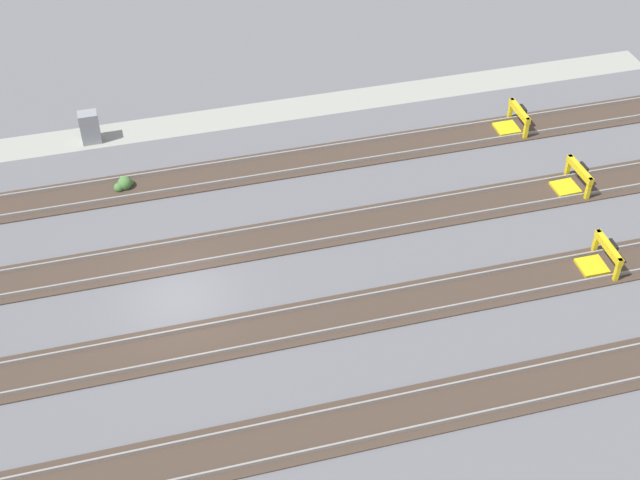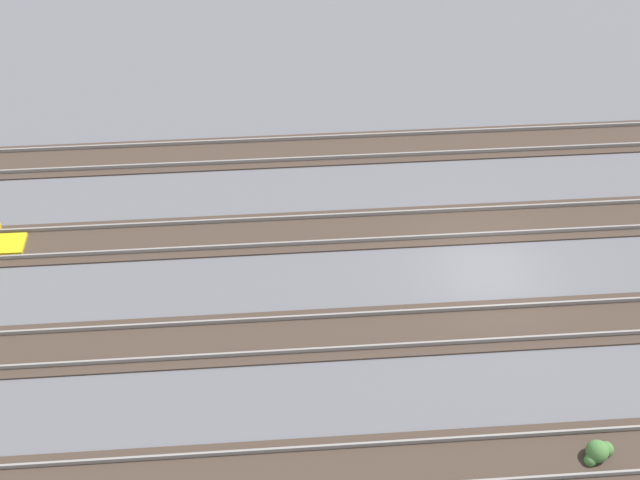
{
  "view_description": "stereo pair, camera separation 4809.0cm",
  "coord_description": "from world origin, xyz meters",
  "px_view_note": "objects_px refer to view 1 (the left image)",
  "views": [
    {
      "loc": [
        0.98,
        25.39,
        24.77
      ],
      "look_at": [
        -5.71,
        -0.0,
        1.8
      ],
      "focal_mm": 50.0,
      "sensor_mm": 36.0,
      "label": 1
    },
    {
      "loc": [
        -7.33,
        -21.81,
        20.69
      ],
      "look_at": [
        -5.71,
        -0.0,
        1.8
      ],
      "focal_mm": 50.0,
      "sensor_mm": 36.0,
      "label": 2
    }
  ],
  "objects_px": {
    "bumper_stop_near_inner_track": "(573,179)",
    "bumper_stop_nearest_track": "(514,120)",
    "electrical_cabinet": "(90,127)",
    "weed_clump": "(124,184)",
    "bumper_stop_middle_track": "(601,258)"
  },
  "relations": [
    {
      "from": "bumper_stop_near_inner_track",
      "to": "bumper_stop_nearest_track",
      "type": "bearing_deg",
      "value": -83.0
    },
    {
      "from": "bumper_stop_near_inner_track",
      "to": "electrical_cabinet",
      "type": "bearing_deg",
      "value": -24.22
    },
    {
      "from": "bumper_stop_nearest_track",
      "to": "bumper_stop_near_inner_track",
      "type": "xyz_separation_m",
      "value": [
        -0.62,
        5.07,
        0.0
      ]
    },
    {
      "from": "bumper_stop_near_inner_track",
      "to": "electrical_cabinet",
      "type": "distance_m",
      "value": 22.71
    },
    {
      "from": "bumper_stop_nearest_track",
      "to": "bumper_stop_near_inner_track",
      "type": "bearing_deg",
      "value": 97.0
    },
    {
      "from": "bumper_stop_nearest_track",
      "to": "weed_clump",
      "type": "relative_size",
      "value": 2.18
    },
    {
      "from": "electrical_cabinet",
      "to": "weed_clump",
      "type": "bearing_deg",
      "value": 105.58
    },
    {
      "from": "electrical_cabinet",
      "to": "weed_clump",
      "type": "relative_size",
      "value": 1.74
    },
    {
      "from": "weed_clump",
      "to": "bumper_stop_middle_track",
      "type": "bearing_deg",
      "value": 150.73
    },
    {
      "from": "bumper_stop_nearest_track",
      "to": "bumper_stop_near_inner_track",
      "type": "distance_m",
      "value": 5.11
    },
    {
      "from": "bumper_stop_near_inner_track",
      "to": "electrical_cabinet",
      "type": "relative_size",
      "value": 1.25
    },
    {
      "from": "bumper_stop_nearest_track",
      "to": "weed_clump",
      "type": "height_order",
      "value": "bumper_stop_nearest_track"
    },
    {
      "from": "bumper_stop_nearest_track",
      "to": "electrical_cabinet",
      "type": "xyz_separation_m",
      "value": [
        20.09,
        -4.24,
        0.29
      ]
    },
    {
      "from": "weed_clump",
      "to": "bumper_stop_nearest_track",
      "type": "bearing_deg",
      "value": 179.74
    },
    {
      "from": "electrical_cabinet",
      "to": "weed_clump",
      "type": "distance_m",
      "value": 4.35
    }
  ]
}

